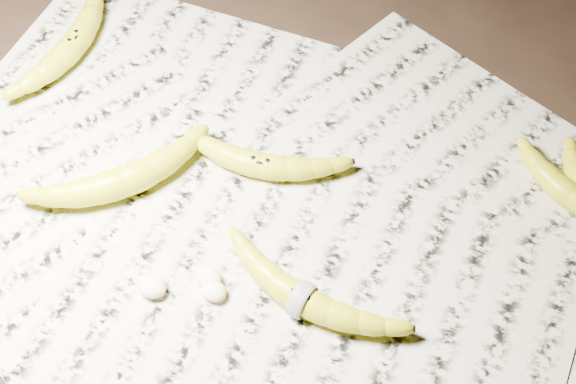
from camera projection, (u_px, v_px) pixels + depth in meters
The scene contains 11 objects.
ground at pixel (251, 239), 0.93m from camera, with size 3.00×3.00×0.00m, color black.
newspaper_patch at pixel (262, 213), 0.95m from camera, with size 0.90×0.70×0.01m, color #BDB9A2.
banana_left_a at pixel (73, 42), 1.08m from camera, with size 0.21×0.06×0.04m, color gold, non-canonical shape.
banana_left_b at pixel (124, 180), 0.95m from camera, with size 0.20×0.06×0.04m, color gold, non-canonical shape.
banana_center at pixel (261, 164), 0.96m from camera, with size 0.18×0.05×0.03m, color gold, non-canonical shape.
banana_taped at pixel (302, 298), 0.86m from camera, with size 0.20×0.05×0.03m, color gold, non-canonical shape.
banana_upper_a at pixel (574, 195), 0.94m from camera, with size 0.17×0.05×0.03m, color gold, non-canonical shape.
measuring_tape at pixel (302, 298), 0.86m from camera, with size 0.04×0.04×0.00m, color white.
flesh_chunk_a at pixel (151, 285), 0.88m from camera, with size 0.03×0.03×0.02m, color beige.
flesh_chunk_b at pixel (213, 289), 0.87m from camera, with size 0.03×0.02×0.02m, color beige.
flesh_chunk_c at pixel (208, 276), 0.88m from camera, with size 0.03×0.03×0.02m, color beige.
Camera 1 is at (0.29, -0.40, 0.79)m, focal length 50.00 mm.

